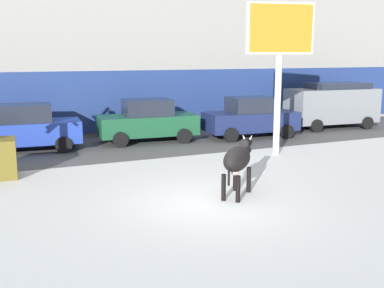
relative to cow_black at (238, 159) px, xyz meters
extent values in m
plane|color=silver|center=(-0.88, -0.36, -0.99)|extent=(120.00, 120.00, 0.00)
cube|color=#514F4C|center=(-0.88, 7.91, -0.99)|extent=(60.00, 5.60, 0.01)
cube|color=navy|center=(-0.88, 10.60, 0.61)|extent=(43.12, 0.10, 2.80)
ellipsoid|color=black|center=(-0.05, -0.05, 0.03)|extent=(1.43, 1.40, 0.64)
cylinder|color=black|center=(0.17, 0.43, -0.64)|extent=(0.12, 0.12, 0.70)
cylinder|color=black|center=(0.44, 0.15, -0.64)|extent=(0.12, 0.12, 0.70)
cylinder|color=black|center=(-0.54, -0.24, -0.64)|extent=(0.12, 0.12, 0.70)
cylinder|color=black|center=(-0.27, -0.53, -0.64)|extent=(0.12, 0.12, 0.70)
cylinder|color=black|center=(0.49, 0.47, 0.21)|extent=(0.53, 0.52, 0.44)
ellipsoid|color=black|center=(0.65, 0.62, 0.31)|extent=(0.48, 0.48, 0.28)
cone|color=beige|center=(0.55, 0.67, 0.47)|extent=(0.12, 0.12, 0.15)
cone|color=beige|center=(0.70, 0.51, 0.47)|extent=(0.12, 0.12, 0.15)
cylinder|color=black|center=(-0.54, -0.50, -0.22)|extent=(0.06, 0.06, 0.60)
ellipsoid|color=beige|center=(-0.18, -0.17, -0.27)|extent=(0.37, 0.37, 0.20)
cylinder|color=silver|center=(3.91, 3.99, 0.91)|extent=(0.24, 0.24, 3.80)
cube|color=silver|center=(3.91, 3.99, 3.66)|extent=(2.51, 0.72, 1.82)
cube|color=orange|center=(3.91, 3.96, 3.66)|extent=(2.38, 0.65, 1.70)
cube|color=#233D9E|center=(-4.70, 8.49, -0.25)|extent=(4.33, 2.09, 0.84)
cube|color=#1E232D|center=(-4.70, 8.49, 0.51)|extent=(2.12, 1.70, 0.68)
cylinder|color=black|center=(-3.27, 9.26, -0.67)|extent=(0.66, 0.27, 0.64)
cylinder|color=black|center=(-3.41, 7.51, -0.67)|extent=(0.66, 0.27, 0.64)
cube|color=#194C2D|center=(0.30, 8.44, -0.25)|extent=(4.33, 2.09, 0.84)
cube|color=#1E232D|center=(0.30, 8.44, 0.51)|extent=(2.12, 1.70, 0.68)
cylinder|color=black|center=(1.73, 9.21, -0.67)|extent=(0.66, 0.27, 0.64)
cylinder|color=black|center=(1.59, 7.46, -0.67)|extent=(0.66, 0.27, 0.64)
cylinder|color=black|center=(-0.99, 9.43, -0.67)|extent=(0.66, 0.27, 0.64)
cylinder|color=black|center=(-1.13, 7.68, -0.67)|extent=(0.66, 0.27, 0.64)
cube|color=#19234C|center=(4.96, 7.63, -0.25)|extent=(4.33, 2.09, 0.84)
cube|color=#1E232D|center=(4.96, 7.63, 0.51)|extent=(2.12, 1.70, 0.68)
cylinder|color=black|center=(6.39, 8.40, -0.67)|extent=(0.66, 0.27, 0.64)
cylinder|color=black|center=(6.25, 6.64, -0.67)|extent=(0.66, 0.27, 0.64)
cylinder|color=black|center=(3.67, 8.61, -0.67)|extent=(0.66, 0.27, 0.64)
cylinder|color=black|center=(3.53, 6.86, -0.67)|extent=(0.66, 0.27, 0.64)
cube|color=slate|center=(10.16, 8.31, 0.18)|extent=(4.74, 2.26, 1.70)
cube|color=#1E232D|center=(10.46, 8.29, 1.18)|extent=(3.12, 1.90, 0.30)
cylinder|color=black|center=(11.72, 9.14, -0.67)|extent=(0.66, 0.27, 0.64)
cylinder|color=black|center=(11.57, 7.25, -0.67)|extent=(0.66, 0.27, 0.64)
cylinder|color=black|center=(8.74, 9.38, -0.67)|extent=(0.66, 0.27, 0.64)
cylinder|color=black|center=(8.59, 7.48, -0.67)|extent=(0.66, 0.27, 0.64)
cylinder|color=#282833|center=(8.86, 10.89, -0.55)|extent=(0.24, 0.24, 0.88)
cube|color=#386B42|center=(8.86, 10.89, 0.21)|extent=(0.36, 0.22, 0.64)
sphere|color=beige|center=(8.86, 10.89, 0.64)|extent=(0.20, 0.20, 0.20)
camera|label=1|loc=(-5.95, -10.48, 2.73)|focal=43.43mm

